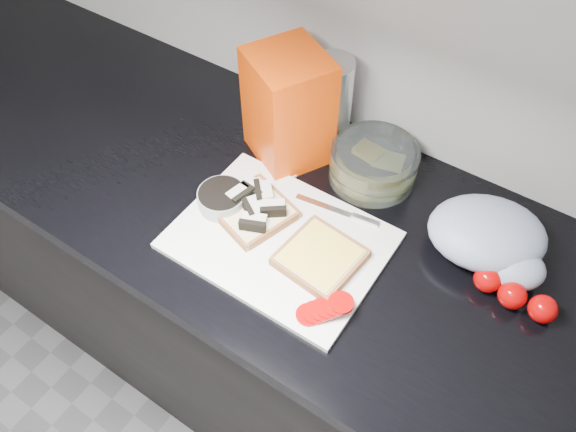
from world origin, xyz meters
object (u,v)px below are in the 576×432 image
(steel_canister, at_px, (330,106))
(bread_bag, at_px, (288,108))
(glass_bowl, at_px, (373,164))
(cutting_board, at_px, (280,240))

(steel_canister, bearing_deg, bread_bag, -132.35)
(glass_bowl, bearing_deg, cutting_board, -104.38)
(cutting_board, distance_m, bread_bag, 0.28)
(glass_bowl, distance_m, steel_canister, 0.15)
(glass_bowl, bearing_deg, bread_bag, -169.83)
(cutting_board, height_order, bread_bag, bread_bag)
(bread_bag, bearing_deg, glass_bowl, 38.82)
(cutting_board, xyz_separation_m, steel_canister, (-0.07, 0.29, 0.10))
(bread_bag, distance_m, steel_canister, 0.09)
(cutting_board, bearing_deg, glass_bowl, 75.62)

